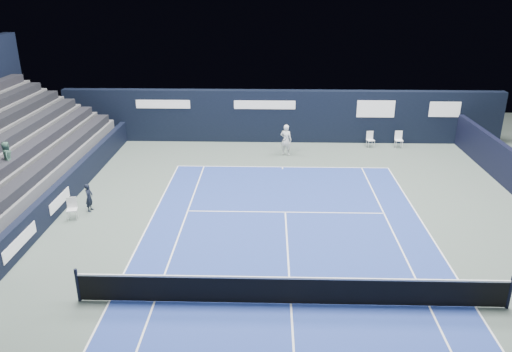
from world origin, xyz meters
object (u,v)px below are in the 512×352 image
at_px(folding_chair_back_b, 399,138).
at_px(line_judge_chair, 72,207).
at_px(tennis_player, 286,140).
at_px(folding_chair_back_a, 370,136).
at_px(tennis_net, 291,290).

distance_m(folding_chair_back_b, line_judge_chair, 18.38).
distance_m(folding_chair_back_b, tennis_player, 6.80).
relative_size(folding_chair_back_b, line_judge_chair, 1.07).
distance_m(folding_chair_back_a, tennis_net, 16.37).
height_order(folding_chair_back_a, tennis_player, tennis_player).
height_order(folding_chair_back_a, tennis_net, tennis_net).
bearing_deg(tennis_net, line_judge_chair, 147.21).
bearing_deg(folding_chair_back_b, tennis_player, -165.97).
relative_size(folding_chair_back_a, tennis_player, 0.53).
xyz_separation_m(folding_chair_back_a, folding_chair_back_b, (1.65, -0.07, -0.07)).
relative_size(folding_chair_back_b, tennis_player, 0.55).
bearing_deg(tennis_player, line_judge_chair, -137.08).
distance_m(folding_chair_back_a, line_judge_chair, 17.05).
bearing_deg(line_judge_chair, folding_chair_back_a, 23.61).
relative_size(folding_chair_back_a, line_judge_chair, 1.03).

